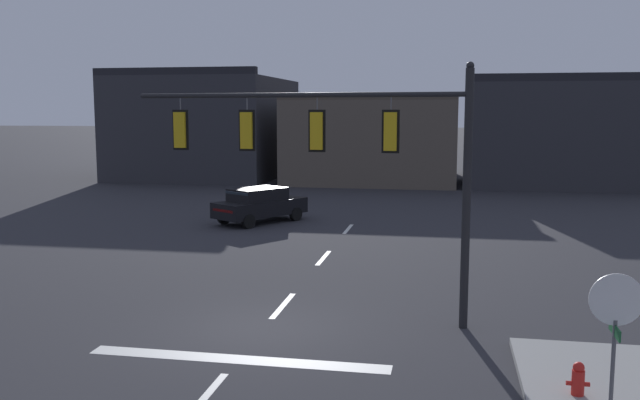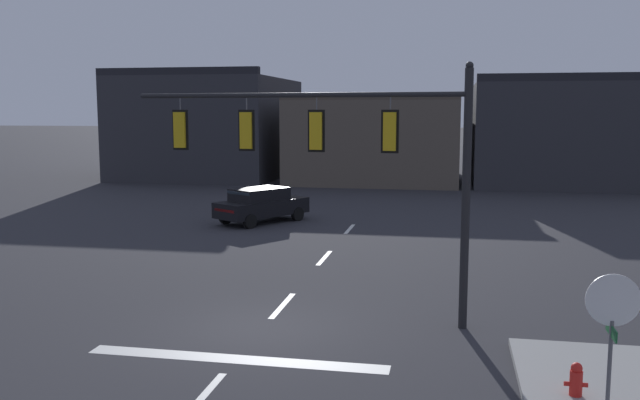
{
  "view_description": "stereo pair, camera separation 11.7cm",
  "coord_description": "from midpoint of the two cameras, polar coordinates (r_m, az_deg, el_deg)",
  "views": [
    {
      "loc": [
        4.19,
        -15.03,
        5.11
      ],
      "look_at": [
        0.71,
        3.53,
        2.64
      ],
      "focal_mm": 38.3,
      "sensor_mm": 36.0,
      "label": 1
    },
    {
      "loc": [
        4.3,
        -15.01,
        5.11
      ],
      "look_at": [
        0.71,
        3.53,
        2.64
      ],
      "focal_mm": 38.3,
      "sensor_mm": 36.0,
      "label": 2
    }
  ],
  "objects": [
    {
      "name": "lane_centreline",
      "position": [
        18.27,
        -3.3,
        -8.79
      ],
      "size": [
        0.16,
        26.4,
        0.01
      ],
      "color": "silver",
      "rests_on": "ground"
    },
    {
      "name": "fire_hydrant",
      "position": [
        13.2,
        20.49,
        -14.28
      ],
      "size": [
        0.4,
        0.3,
        0.75
      ],
      "color": "red",
      "rests_on": "ground"
    },
    {
      "name": "car_lot_nearside",
      "position": [
        31.45,
        -5.17,
        -0.35
      ],
      "size": [
        3.9,
        4.67,
        1.61
      ],
      "color": "black",
      "rests_on": "ground"
    },
    {
      "name": "stop_bar_paint",
      "position": [
        14.62,
        -7.17,
        -13.06
      ],
      "size": [
        6.4,
        0.5,
        0.01
      ],
      "primitive_type": "cube",
      "color": "silver",
      "rests_on": "ground"
    },
    {
      "name": "ground_plane",
      "position": [
        16.42,
        -5.0,
        -10.71
      ],
      "size": [
        400.0,
        400.0,
        0.0
      ],
      "primitive_type": "plane",
      "color": "#2B2B30"
    },
    {
      "name": "signal_mast_near_side",
      "position": [
        16.45,
        1.59,
        4.54
      ],
      "size": [
        8.32,
        0.77,
        6.22
      ],
      "color": "black",
      "rests_on": "ground"
    },
    {
      "name": "stop_sign",
      "position": [
        10.72,
        23.15,
        -9.23
      ],
      "size": [
        0.76,
        0.64,
        2.83
      ],
      "color": "#56565B",
      "rests_on": "ground"
    },
    {
      "name": "building_row",
      "position": [
        50.51,
        11.58,
        5.21
      ],
      "size": [
        56.42,
        13.38,
        8.07
      ],
      "color": "#2D2D33",
      "rests_on": "ground"
    }
  ]
}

